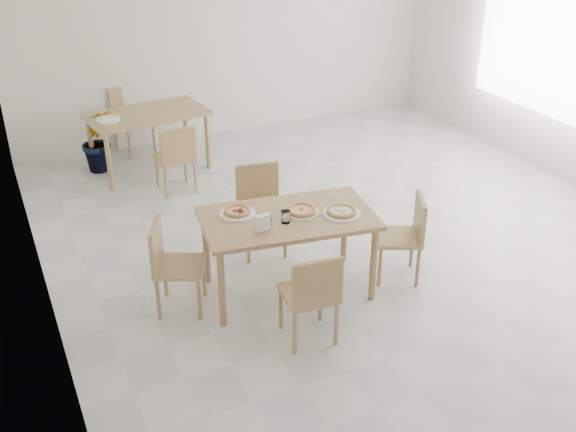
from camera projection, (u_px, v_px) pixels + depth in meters
name	position (u px, v px, depth m)	size (l,w,h in m)	color
main_table	(288.00, 225.00, 5.77)	(1.58, 1.04, 0.75)	tan
chair_south	(312.00, 292.00, 5.20)	(0.45, 0.45, 0.82)	tan
chair_north	(260.00, 202.00, 6.54)	(0.49, 0.49, 0.86)	tan
chair_west	(170.00, 261.00, 5.62)	(0.53, 0.53, 0.81)	tan
chair_east	(407.00, 232.00, 6.07)	(0.53, 0.53, 0.80)	tan
plate_margherita	(301.00, 213.00, 5.77)	(0.30, 0.30, 0.02)	white
plate_mushroom	(341.00, 214.00, 5.75)	(0.32, 0.32, 0.02)	white
plate_pepperoni	(237.00, 213.00, 5.75)	(0.31, 0.31, 0.02)	white
pizza_margherita	(301.00, 210.00, 5.76)	(0.30, 0.30, 0.03)	#E2AD6A
pizza_mushroom	(342.00, 211.00, 5.74)	(0.33, 0.33, 0.03)	#E2AD6A
pizza_pepperoni	(237.00, 211.00, 5.74)	(0.29, 0.29, 0.03)	#E2AD6A
tumbler_a	(286.00, 217.00, 5.60)	(0.08, 0.08, 0.11)	white
tumbler_b	(268.00, 224.00, 5.51)	(0.07, 0.07, 0.09)	white
napkin_holder	(263.00, 223.00, 5.46)	(0.14, 0.08, 0.15)	silver
fork_a	(278.00, 206.00, 5.89)	(0.01, 0.17, 0.01)	silver
fork_b	(336.00, 198.00, 6.03)	(0.02, 0.20, 0.01)	silver
second_table	(148.00, 120.00, 8.18)	(1.48, 0.96, 0.75)	tan
chair_back_s	(176.00, 154.00, 7.67)	(0.42, 0.42, 0.83)	tan
chair_back_n	(129.00, 114.00, 8.87)	(0.52, 0.52, 0.85)	tan
plate_empty	(108.00, 119.00, 7.89)	(0.29, 0.29, 0.02)	white
potted_plant	(99.00, 140.00, 8.27)	(0.44, 0.36, 0.81)	#2C6F21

